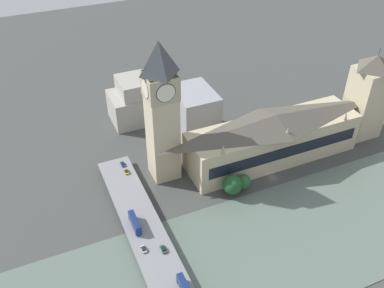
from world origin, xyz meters
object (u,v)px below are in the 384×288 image
(clock_tower, at_px, (161,109))
(car_southbound_lead, at_px, (123,164))
(double_decker_bus_lead, at_px, (135,222))
(car_northbound_tail, at_px, (163,249))
(double_decker_bus_rear, at_px, (185,287))
(car_northbound_lead, at_px, (144,249))
(car_northbound_mid, at_px, (126,172))
(victoria_tower, at_px, (367,96))
(road_bridge, at_px, (167,280))
(parliament_hall, at_px, (273,137))

(clock_tower, height_order, car_southbound_lead, clock_tower)
(double_decker_bus_lead, bearing_deg, car_northbound_tail, -158.32)
(double_decker_bus_rear, height_order, car_southbound_lead, double_decker_bus_rear)
(double_decker_bus_rear, relative_size, car_northbound_tail, 2.56)
(car_northbound_lead, xyz_separation_m, car_northbound_mid, (50.57, -7.66, 0.00))
(car_northbound_mid, bearing_deg, victoria_tower, -95.98)
(car_northbound_mid, bearing_deg, double_decker_bus_lead, 169.32)
(road_bridge, bearing_deg, victoria_tower, -69.23)
(clock_tower, xyz_separation_m, car_northbound_tail, (-50.26, 19.33, -34.56))
(road_bridge, relative_size, double_decker_bus_rear, 14.99)
(victoria_tower, xyz_separation_m, car_northbound_mid, (14.31, 136.73, -19.71))
(road_bridge, xyz_separation_m, car_northbound_tail, (13.63, -3.49, 1.52))
(clock_tower, bearing_deg, car_southbound_lead, 62.09)
(car_northbound_mid, xyz_separation_m, car_southbound_lead, (6.54, -0.01, -0.01))
(victoria_tower, relative_size, road_bridge, 0.33)
(double_decker_bus_lead, distance_m, car_southbound_lead, 43.88)
(car_southbound_lead, bearing_deg, road_bridge, 177.20)
(double_decker_bus_lead, distance_m, car_northbound_mid, 37.45)
(road_bridge, height_order, car_northbound_tail, car_northbound_tail)
(car_northbound_lead, distance_m, car_northbound_tail, 8.25)
(car_northbound_mid, relative_size, car_southbound_lead, 1.00)
(double_decker_bus_rear, bearing_deg, parliament_hall, -51.41)
(parliament_hall, height_order, car_southbound_lead, parliament_hall)
(road_bridge, xyz_separation_m, double_decker_bus_rear, (-8.00, -3.94, 3.56))
(double_decker_bus_rear, bearing_deg, clock_tower, -14.72)
(victoria_tower, bearing_deg, double_decker_bus_rear, 114.17)
(clock_tower, relative_size, car_southbound_lead, 18.28)
(road_bridge, bearing_deg, double_decker_bus_lead, 6.16)
(double_decker_bus_lead, distance_m, car_northbound_lead, 13.98)
(car_northbound_mid, bearing_deg, double_decker_bus_rear, -179.75)
(car_northbound_tail, xyz_separation_m, car_southbound_lead, (60.43, -0.12, -0.02))
(clock_tower, bearing_deg, parliament_hall, -100.53)
(clock_tower, relative_size, double_decker_bus_rear, 6.83)
(clock_tower, xyz_separation_m, double_decker_bus_rear, (-71.90, 18.89, -32.53))
(car_northbound_lead, xyz_separation_m, car_southbound_lead, (57.10, -7.67, -0.01))
(double_decker_bus_lead, xyz_separation_m, car_northbound_lead, (-13.82, 0.73, -1.98))
(victoria_tower, height_order, double_decker_bus_lead, victoria_tower)
(car_northbound_tail, bearing_deg, parliament_hall, -62.85)
(clock_tower, relative_size, road_bridge, 0.46)
(parliament_hall, height_order, car_northbound_lead, parliament_hall)
(parliament_hall, relative_size, car_northbound_tail, 22.43)
(car_northbound_mid, height_order, car_southbound_lead, car_northbound_mid)
(double_decker_bus_rear, relative_size, car_northbound_mid, 2.67)
(victoria_tower, distance_m, double_decker_bus_rear, 150.55)
(car_northbound_mid, bearing_deg, car_southbound_lead, -0.08)
(car_northbound_lead, bearing_deg, car_northbound_tail, -113.82)
(car_northbound_lead, bearing_deg, double_decker_bus_rear, -162.24)
(parliament_hall, relative_size, clock_tower, 1.28)
(road_bridge, relative_size, car_southbound_lead, 40.11)
(double_decker_bus_lead, height_order, car_southbound_lead, double_decker_bus_lead)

